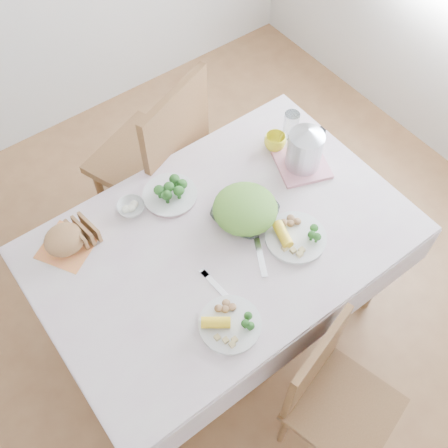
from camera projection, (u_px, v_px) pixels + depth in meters
floor at (223, 316)px, 2.75m from camera, size 3.60×3.60×0.00m
dining_table at (223, 282)px, 2.44m from camera, size 1.40×0.90×0.75m
tablecloth at (223, 239)px, 2.13m from camera, size 1.50×1.00×0.01m
chair_near at (346, 405)px, 2.04m from camera, size 0.47×0.47×0.85m
chair_far at (148, 165)px, 2.73m from camera, size 0.62×0.62×1.06m
salad_bowl at (245, 214)px, 2.15m from camera, size 0.31×0.31×0.06m
dinner_plate_left at (230, 324)px, 1.90m from camera, size 0.32×0.32×0.02m
dinner_plate_right at (296, 238)px, 2.11m from camera, size 0.35×0.35×0.02m
broccoli_plate at (170, 195)px, 2.23m from camera, size 0.31×0.31×0.02m
napkin at (67, 246)px, 2.10m from camera, size 0.27×0.27×0.00m
bread_loaf at (64, 239)px, 2.05m from camera, size 0.16×0.15×0.10m
fruit_bowl at (131, 208)px, 2.19m from camera, size 0.12×0.12×0.04m
yellow_mug at (275, 142)px, 2.37m from camera, size 0.13×0.13×0.08m
glass_tumbler at (291, 125)px, 2.39m from camera, size 0.09×0.09×0.13m
pink_tray at (302, 165)px, 2.33m from camera, size 0.28×0.28×0.02m
electric_kettle at (305, 147)px, 2.24m from camera, size 0.19×0.19×0.22m
fork_left at (218, 288)px, 1.99m from camera, size 0.03×0.19×0.00m
fork_right at (260, 254)px, 2.08m from camera, size 0.12×0.20×0.00m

